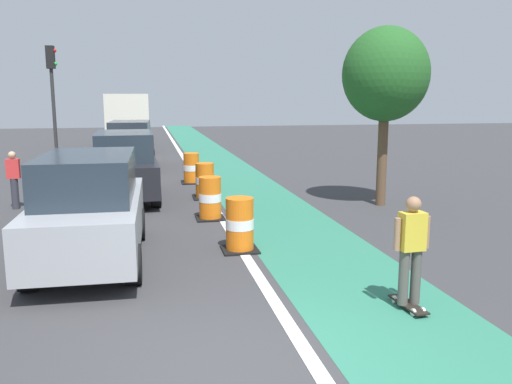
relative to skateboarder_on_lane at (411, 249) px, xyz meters
name	(u,v)px	position (x,y,z in m)	size (l,w,h in m)	color
ground_plane	(235,365)	(-2.78, -1.12, -0.91)	(100.00, 100.00, 0.00)	#38383A
bike_lane_strip	(247,187)	(-0.38, 10.88, -0.91)	(2.50, 80.00, 0.01)	#2D755B
lane_divider_stripe	(203,189)	(-1.88, 10.88, -0.91)	(0.20, 80.00, 0.01)	silver
skateboarder_on_lane	(411,249)	(0.00, 0.00, 0.00)	(0.57, 0.81, 1.69)	black
parked_suv_nearest	(90,208)	(-4.79, 3.35, 0.12)	(1.99, 4.63, 2.04)	#9EA0A5
parked_suv_second	(125,166)	(-4.36, 9.56, 0.12)	(2.04, 4.66, 2.04)	black
parked_suv_third	(131,144)	(-4.38, 16.93, 0.12)	(2.10, 4.69, 2.04)	maroon
traffic_barrel_front	(240,225)	(-1.92, 3.46, -0.38)	(0.73, 0.73, 1.09)	orange
traffic_barrel_mid	(210,199)	(-2.17, 6.39, -0.38)	(0.73, 0.73, 1.09)	orange
traffic_barrel_back	(205,181)	(-1.99, 9.20, -0.38)	(0.73, 0.73, 1.09)	orange
traffic_barrel_far	(191,169)	(-2.15, 12.20, -0.38)	(0.73, 0.73, 1.09)	orange
delivery_truck_down_block	(124,118)	(-4.94, 25.74, 0.94)	(2.85, 7.75, 3.23)	silver
traffic_light_corner	(52,86)	(-7.37, 16.41, 2.59)	(0.41, 0.32, 5.10)	#2D2D2D
pedestrian_crossing	(14,178)	(-7.33, 8.74, -0.05)	(0.34, 0.20, 1.61)	#33333D
street_tree_sidewalk	(386,75)	(2.86, 7.17, 2.76)	(2.40, 2.40, 5.00)	brown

